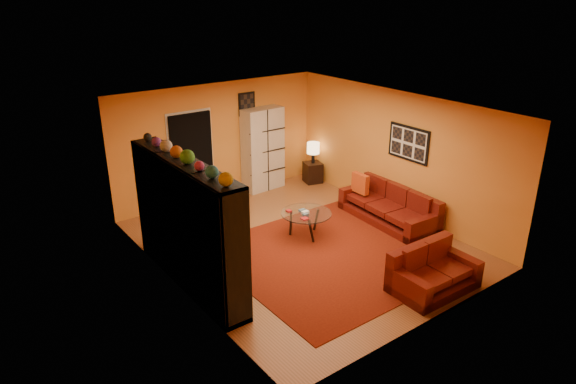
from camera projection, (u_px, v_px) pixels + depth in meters
floor at (301, 243)px, 9.69m from camera, size 6.00×6.00×0.00m
ceiling at (302, 108)px, 8.72m from camera, size 6.00×6.00×0.00m
wall_back at (219, 141)px, 11.44m from camera, size 6.00×0.00×6.00m
wall_front at (437, 241)px, 6.97m from camera, size 6.00×0.00×6.00m
wall_left at (173, 213)px, 7.82m from camera, size 0.00×6.00×6.00m
wall_right at (397, 154)px, 10.59m from camera, size 0.00×6.00×6.00m
rug at (329, 256)px, 9.22m from camera, size 3.60×3.60×0.01m
doorway at (192, 160)px, 11.12m from camera, size 0.95×0.10×2.04m
wall_art_right at (409, 143)px, 10.24m from camera, size 0.03×1.00×0.70m
wall_art_back at (247, 104)px, 11.56m from camera, size 0.42×0.03×0.52m
entertainment_unit at (187, 224)px, 8.04m from camera, size 0.45×3.00×2.10m
tv at (188, 225)px, 8.15m from camera, size 0.96×0.13×0.55m
sofa at (391, 207)px, 10.56m from camera, size 1.03×2.22×0.85m
loveseat at (430, 271)px, 8.18m from camera, size 1.40×0.87×0.85m
throw_pillow at (360, 183)px, 10.88m from camera, size 0.12×0.42×0.42m
coffee_table at (306, 215)px, 9.81m from camera, size 0.98×0.98×0.49m
storage_cabinet at (263, 149)px, 11.98m from camera, size 1.00×0.49×1.95m
bowl_chair at (184, 201)px, 10.78m from camera, size 0.71×0.71×0.58m
side_table at (313, 172)px, 12.64m from camera, size 0.49×0.49×0.50m
table_lamp at (313, 149)px, 12.41m from camera, size 0.31×0.31×0.51m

